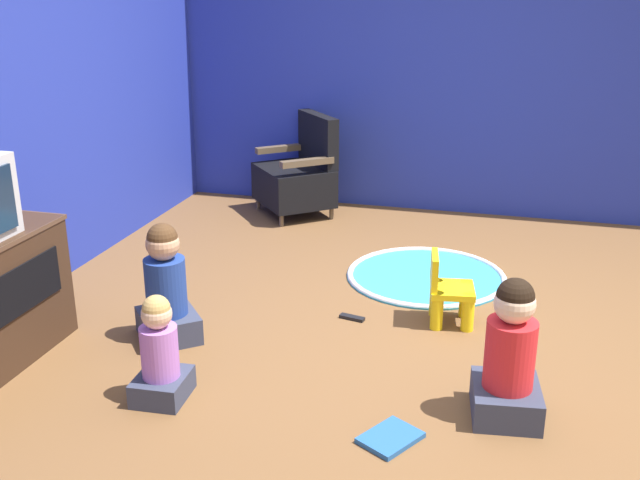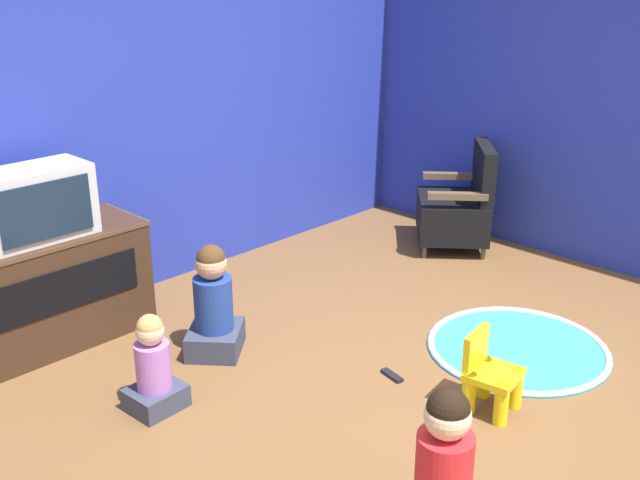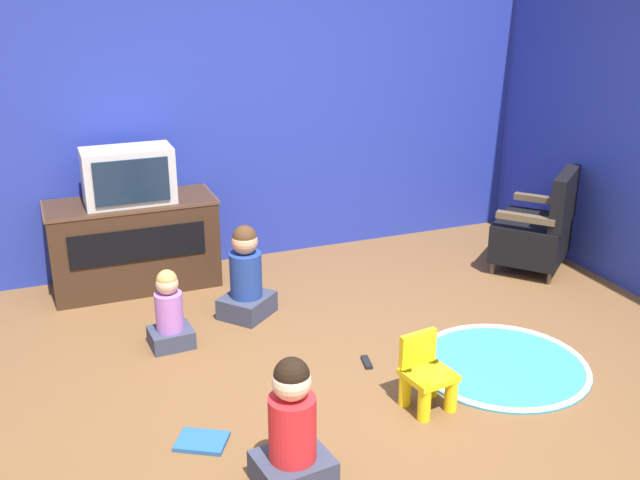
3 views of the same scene
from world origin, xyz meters
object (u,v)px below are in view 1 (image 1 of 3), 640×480
book (390,438)px  black_armchair (298,176)px  yellow_kid_chair (448,294)px  remote_control (352,318)px  child_watching_left (510,358)px  child_watching_right (166,290)px  child_watching_center (160,355)px

book → black_armchair: bearing=-126.0°
yellow_kid_chair → remote_control: size_ratio=2.68×
black_armchair → child_watching_left: bearing=-6.9°
book → child_watching_right: bearing=-84.9°
child_watching_left → book: size_ratio=2.14×
child_watching_center → remote_control: size_ratio=3.40×
black_armchair → yellow_kid_chair: black_armchair is taller
child_watching_left → child_watching_right: size_ratio=1.01×
child_watching_left → child_watching_center: bearing=92.5°
black_armchair → child_watching_left: (-2.72, -1.80, -0.04)m
black_armchair → child_watching_left: black_armchair is taller
child_watching_center → child_watching_left: bearing=-83.4°
yellow_kid_chair → child_watching_left: bearing=-167.3°
child_watching_center → black_armchair: bearing=1.0°
child_watching_left → remote_control: bearing=40.9°
black_armchair → book: 3.34m
yellow_kid_chair → child_watching_left: (-0.92, -0.36, 0.12)m
yellow_kid_chair → child_watching_right: size_ratio=0.62×
yellow_kid_chair → book: 1.26m
yellow_kid_chair → child_watching_right: child_watching_right is taller
black_armchair → book: (-3.05, -1.33, -0.32)m
black_armchair → child_watching_right: black_armchair is taller
black_armchair → child_watching_right: 2.41m
child_watching_right → child_watching_left: bearing=-139.7°
yellow_kid_chair → child_watching_center: size_ratio=0.79×
child_watching_left → yellow_kid_chair: bearing=14.2°
yellow_kid_chair → remote_control: 0.58m
black_armchair → book: bearing=-16.9°
child_watching_center → book: bearing=-96.3°
black_armchair → child_watching_right: (-2.41, 0.03, -0.04)m
remote_control → child_watching_center: bearing=69.5°
yellow_kid_chair → child_watching_center: 1.71m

